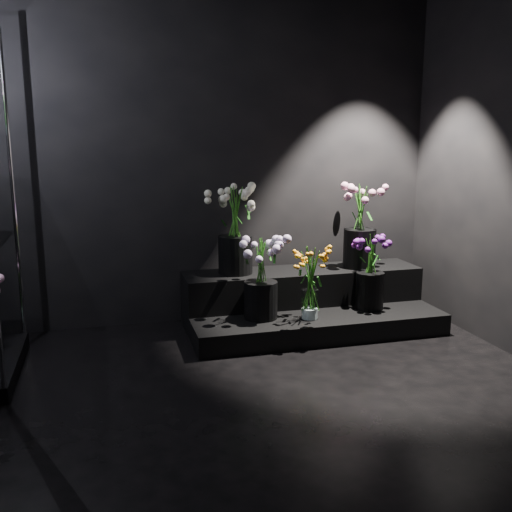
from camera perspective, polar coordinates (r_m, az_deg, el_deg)
name	(u,v)px	position (r m, az deg, el deg)	size (l,w,h in m)	color
floor	(267,431)	(3.16, 1.11, -17.09)	(4.00, 4.00, 0.00)	black
wall_back	(199,153)	(4.72, -5.73, 10.17)	(4.00, 4.00, 0.00)	black
display_riser	(307,303)	(4.74, 5.14, -4.75)	(2.00, 0.89, 0.44)	black
bouquet_orange_bells	(310,281)	(4.33, 5.44, -2.53)	(0.29, 0.29, 0.57)	white
bouquet_lilac	(261,273)	(4.31, 0.48, -1.68)	(0.46, 0.46, 0.62)	black
bouquet_purple	(370,267)	(4.65, 11.38, -1.11)	(0.35, 0.35, 0.62)	black
bouquet_cream_roses	(235,225)	(4.57, -2.10, 3.12)	(0.43, 0.43, 0.70)	black
bouquet_pink_roses	(360,222)	(4.87, 10.39, 3.34)	(0.43, 0.43, 0.70)	black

